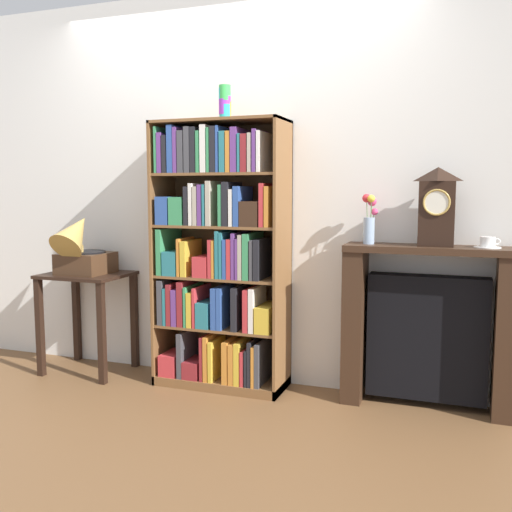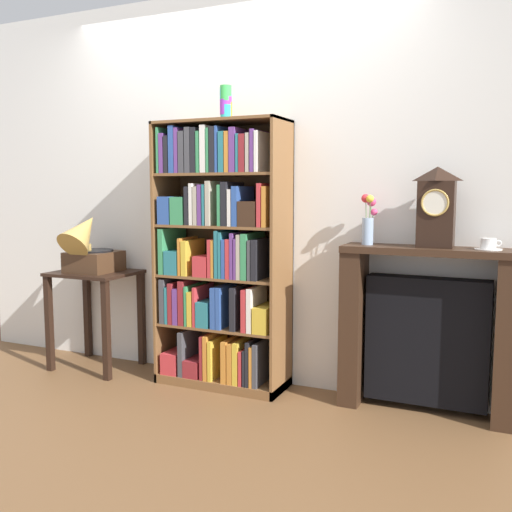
{
  "view_description": "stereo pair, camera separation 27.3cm",
  "coord_description": "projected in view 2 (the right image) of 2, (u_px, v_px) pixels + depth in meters",
  "views": [
    {
      "loc": [
        1.48,
        -3.32,
        1.3
      ],
      "look_at": [
        0.24,
        0.09,
        0.88
      ],
      "focal_mm": 40.2,
      "sensor_mm": 36.0,
      "label": 1
    },
    {
      "loc": [
        1.73,
        -3.21,
        1.3
      ],
      "look_at": [
        0.24,
        0.09,
        0.88
      ],
      "focal_mm": 40.2,
      "sensor_mm": 36.0,
      "label": 2
    }
  ],
  "objects": [
    {
      "name": "ground_plane",
      "position": [
        217.0,
        389.0,
        3.77
      ],
      "size": [
        7.77,
        6.4,
        0.02
      ],
      "primitive_type": "cube",
      "color": "brown"
    },
    {
      "name": "wall_back",
      "position": [
        256.0,
        189.0,
        3.83
      ],
      "size": [
        4.77,
        0.08,
        2.6
      ],
      "primitive_type": "cube",
      "color": "silver",
      "rests_on": "ground"
    },
    {
      "name": "bookshelf",
      "position": [
        220.0,
        258.0,
        3.74
      ],
      "size": [
        0.86,
        0.35,
        1.73
      ],
      "color": "brown",
      "rests_on": "ground"
    },
    {
      "name": "cup_stack",
      "position": [
        226.0,
        103.0,
        3.61
      ],
      "size": [
        0.08,
        0.08,
        0.21
      ],
      "color": "#28B2B7",
      "rests_on": "bookshelf"
    },
    {
      "name": "side_table_left",
      "position": [
        95.0,
        296.0,
        4.14
      ],
      "size": [
        0.57,
        0.47,
        0.71
      ],
      "color": "black",
      "rests_on": "ground"
    },
    {
      "name": "gramophone",
      "position": [
        89.0,
        246.0,
        4.05
      ],
      "size": [
        0.32,
        0.46,
        0.48
      ],
      "color": "#472D1C",
      "rests_on": "side_table_left"
    },
    {
      "name": "fireplace_mantel",
      "position": [
        427.0,
        331.0,
        3.31
      ],
      "size": [
        0.97,
        0.27,
        0.97
      ],
      "color": "#382316",
      "rests_on": "ground"
    },
    {
      "name": "mantel_clock",
      "position": [
        436.0,
        207.0,
        3.2
      ],
      "size": [
        0.2,
        0.14,
        0.45
      ],
      "color": "black",
      "rests_on": "fireplace_mantel"
    },
    {
      "name": "flower_vase",
      "position": [
        368.0,
        220.0,
        3.38
      ],
      "size": [
        0.09,
        0.11,
        0.3
      ],
      "color": "#99B2D1",
      "rests_on": "fireplace_mantel"
    },
    {
      "name": "teacup_with_saucer",
      "position": [
        488.0,
        245.0,
        3.11
      ],
      "size": [
        0.15,
        0.15,
        0.06
      ],
      "color": "white",
      "rests_on": "fireplace_mantel"
    }
  ]
}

